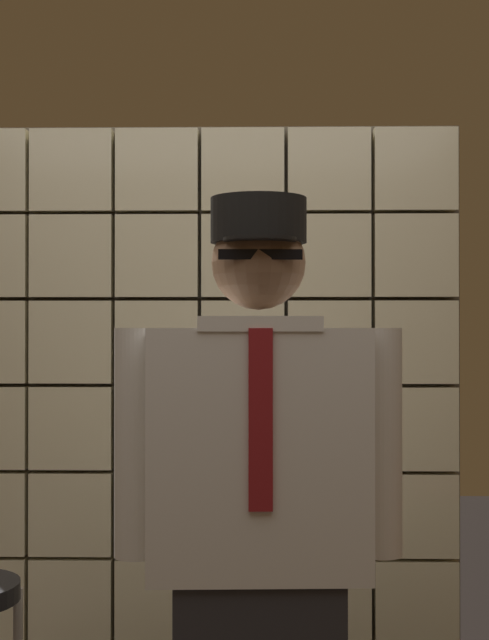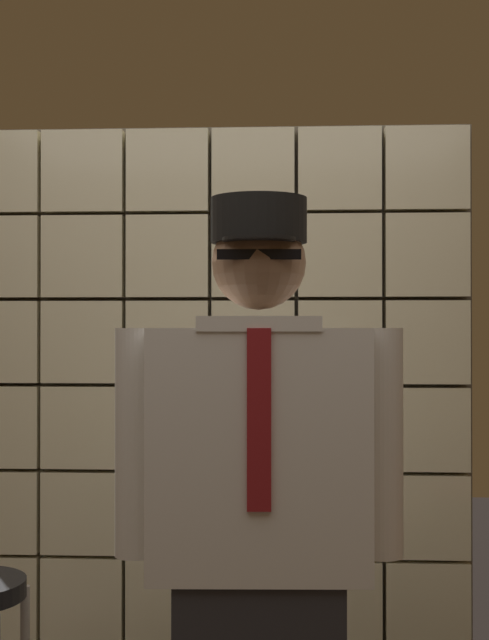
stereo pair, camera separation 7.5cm
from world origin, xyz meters
name	(u,v)px [view 1 (the left image)]	position (x,y,z in m)	size (l,w,h in m)	color
glass_block_wall	(200,427)	(0.00, 1.44, 1.09)	(1.91, 0.10, 2.22)	beige
standing_person	(259,546)	(0.22, 0.33, 0.93)	(0.71, 0.30, 1.77)	#28282D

